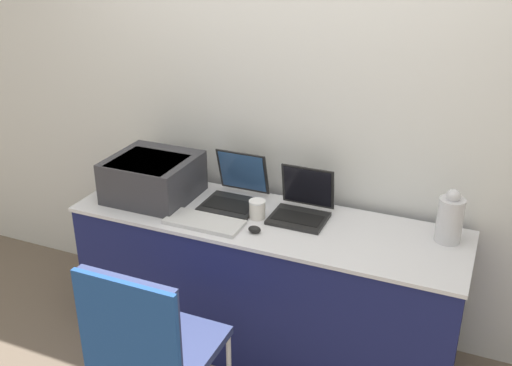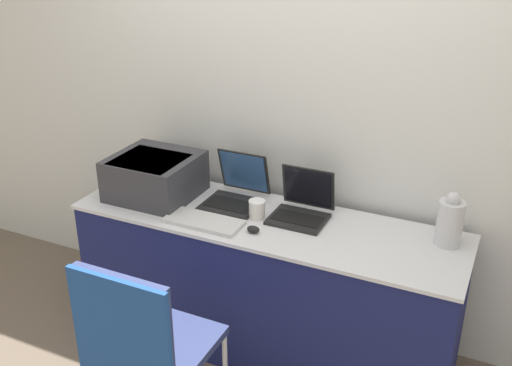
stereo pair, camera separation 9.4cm
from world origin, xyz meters
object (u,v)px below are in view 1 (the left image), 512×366
at_px(chair, 147,344).
at_px(external_keyboard, 204,222).
at_px(coffee_cup, 257,209).
at_px(mouse, 254,229).
at_px(laptop_left, 235,193).
at_px(laptop_right, 302,207).
at_px(printer, 153,176).
at_px(metal_pitcher, 450,218).

bearing_deg(chair, external_keyboard, 97.82).
distance_m(external_keyboard, chair, 0.74).
bearing_deg(coffee_cup, chair, -97.92).
height_order(coffee_cup, mouse, coffee_cup).
height_order(laptop_left, laptop_right, laptop_left).
distance_m(printer, coffee_cup, 0.63).
distance_m(laptop_right, chair, 1.07).
bearing_deg(chair, coffee_cup, 82.08).
height_order(laptop_left, metal_pitcher, metal_pitcher).
distance_m(laptop_left, external_keyboard, 0.29).
height_order(coffee_cup, chair, chair).
xyz_separation_m(coffee_cup, chair, (-0.12, -0.88, -0.24)).
bearing_deg(printer, coffee_cup, -0.64).
height_order(external_keyboard, mouse, mouse).
height_order(laptop_left, chair, laptop_left).
distance_m(laptop_left, mouse, 0.35).
bearing_deg(coffee_cup, external_keyboard, -142.75).
bearing_deg(coffee_cup, mouse, -72.76).
xyz_separation_m(laptop_left, metal_pitcher, (1.11, 0.03, 0.06)).
bearing_deg(printer, chair, -60.47).
relative_size(external_keyboard, coffee_cup, 4.09).
relative_size(laptop_left, external_keyboard, 0.83).
bearing_deg(metal_pitcher, mouse, -161.66).
bearing_deg(laptop_left, printer, -166.03).
bearing_deg(laptop_left, external_keyboard, -97.62).
distance_m(mouse, chair, 0.77).
relative_size(mouse, chair, 0.07).
bearing_deg(laptop_left, mouse, -49.41).
distance_m(laptop_left, chair, 1.03).
height_order(mouse, chair, chair).
bearing_deg(laptop_right, external_keyboard, -146.80).
distance_m(external_keyboard, metal_pitcher, 1.19).
distance_m(printer, laptop_right, 0.83).
xyz_separation_m(external_keyboard, metal_pitcher, (1.15, 0.31, 0.11)).
bearing_deg(laptop_right, chair, -108.21).
relative_size(laptop_left, mouse, 5.07).
relative_size(laptop_right, metal_pitcher, 1.06).
distance_m(printer, laptop_left, 0.46).
bearing_deg(chair, metal_pitcher, 44.18).
distance_m(printer, external_keyboard, 0.45).
bearing_deg(metal_pitcher, laptop_right, -177.35).
relative_size(laptop_right, mouse, 4.34).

